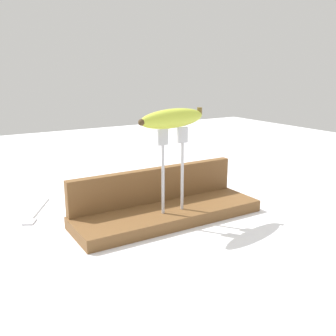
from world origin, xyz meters
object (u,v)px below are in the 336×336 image
(banana_raised_center, at_px, (173,118))
(banana_chunk_far, at_px, (135,185))
(fork_stand_center, at_px, (173,163))
(fork_fallen_near, at_px, (35,214))

(banana_raised_center, bearing_deg, banana_chunk_far, 83.52)
(fork_stand_center, height_order, banana_chunk_far, fork_stand_center)
(banana_raised_center, relative_size, banana_chunk_far, 3.16)
(fork_stand_center, relative_size, fork_fallen_near, 1.18)
(fork_stand_center, xyz_separation_m, banana_chunk_far, (0.03, 0.26, -0.13))
(fork_stand_center, xyz_separation_m, fork_fallen_near, (-0.27, 0.22, -0.14))
(fork_fallen_near, height_order, banana_chunk_far, banana_chunk_far)
(fork_stand_center, bearing_deg, banana_raised_center, -166.70)
(banana_chunk_far, bearing_deg, banana_raised_center, -96.48)
(banana_chunk_far, bearing_deg, fork_fallen_near, -171.60)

